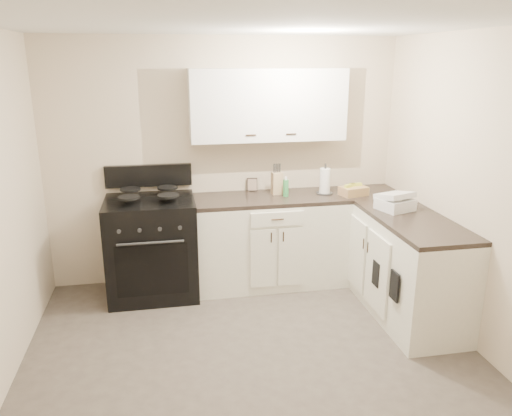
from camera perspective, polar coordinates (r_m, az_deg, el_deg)
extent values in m
plane|color=#473F38|center=(4.02, 0.13, -17.83)|extent=(3.60, 3.60, 0.00)
plane|color=white|center=(3.32, 0.16, 20.55)|extent=(3.60, 3.60, 0.00)
plane|color=beige|center=(5.19, -3.62, 5.24)|extent=(3.60, 0.00, 3.60)
plane|color=beige|center=(4.18, 25.14, 0.88)|extent=(0.00, 3.60, 3.60)
plane|color=beige|center=(1.88, 10.99, -16.61)|extent=(3.60, 0.00, 3.60)
cube|color=silver|center=(5.20, 1.62, -3.90)|extent=(1.55, 0.60, 0.90)
cube|color=silver|center=(4.97, 15.54, -5.54)|extent=(0.60, 1.90, 0.90)
cube|color=black|center=(5.05, 1.67, 1.09)|extent=(1.55, 0.60, 0.04)
cube|color=black|center=(4.81, 15.96, -0.35)|extent=(0.60, 1.90, 0.04)
cube|color=white|center=(5.03, 1.38, 11.70)|extent=(1.55, 0.30, 0.70)
cube|color=black|center=(5.07, -11.76, -4.70)|extent=(0.86, 0.73, 1.04)
cube|color=tan|center=(5.12, 2.39, 2.84)|extent=(0.11, 0.10, 0.23)
cylinder|color=white|center=(5.18, 7.88, 3.06)|extent=(0.13, 0.13, 0.26)
cylinder|color=green|center=(5.05, 3.42, 2.29)|extent=(0.07, 0.07, 0.17)
cube|color=black|center=(5.25, -0.45, 2.70)|extent=(0.11, 0.05, 0.14)
cube|color=#B08153|center=(5.18, 11.09, 1.92)|extent=(0.30, 0.24, 0.09)
cube|color=silver|center=(4.77, 15.61, 0.41)|extent=(0.35, 0.34, 0.10)
cylinder|color=silver|center=(4.72, 15.84, 0.49)|extent=(0.11, 0.11, 0.14)
cube|color=black|center=(4.27, 15.55, -8.58)|extent=(0.02, 0.14, 0.25)
cube|color=black|center=(4.58, 13.57, -7.33)|extent=(0.02, 0.13, 0.22)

